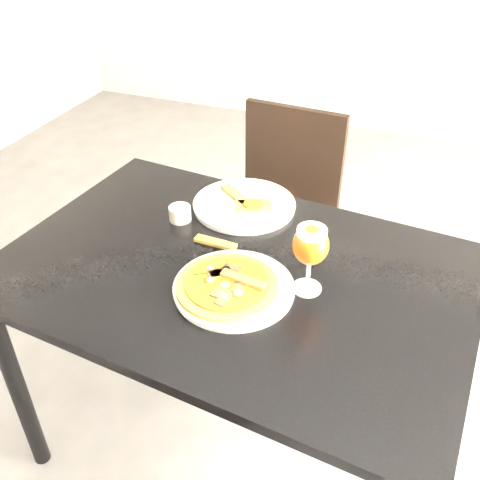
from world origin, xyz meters
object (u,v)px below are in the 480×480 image
at_px(chair_far, 279,217).
at_px(beer_glass, 311,246).
at_px(dining_table, 234,294).
at_px(pizza, 227,285).

relative_size(chair_far, beer_glass, 4.89).
bearing_deg(dining_table, chair_far, 102.21).
xyz_separation_m(chair_far, pizza, (0.10, -0.76, 0.29)).
distance_m(dining_table, chair_far, 0.69).
relative_size(chair_far, pizza, 3.57).
bearing_deg(chair_far, dining_table, -78.94).
bearing_deg(beer_glass, dining_table, 175.61).
bearing_deg(pizza, chair_far, 97.32).
relative_size(dining_table, pizza, 5.12).
bearing_deg(beer_glass, pizza, -155.09).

